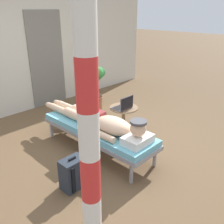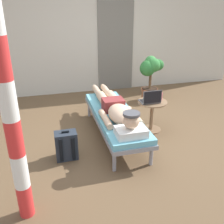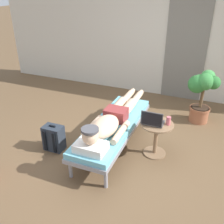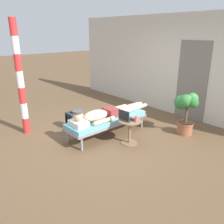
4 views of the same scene
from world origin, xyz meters
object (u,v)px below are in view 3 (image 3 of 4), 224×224
object	(u,v)px
laptop	(152,121)
backpack	(54,138)
lounge_chair	(114,127)
side_table	(156,133)
person_reclining	(111,120)
potted_plant	(202,91)
drink_glass	(168,121)

from	to	relation	value
laptop	backpack	world-z (taller)	laptop
lounge_chair	side_table	bearing A→B (deg)	4.30
person_reclining	laptop	distance (m)	0.61
person_reclining	potted_plant	world-z (taller)	potted_plant
side_table	backpack	xyz separation A→B (m)	(-1.47, -0.47, -0.16)
side_table	backpack	distance (m)	1.55
potted_plant	backpack	bearing A→B (deg)	-138.31
person_reclining	backpack	world-z (taller)	person_reclining
side_table	lounge_chair	bearing A→B (deg)	-175.70
lounge_chair	person_reclining	bearing A→B (deg)	-90.00
person_reclining	drink_glass	xyz separation A→B (m)	(0.81, 0.18, 0.07)
person_reclining	side_table	bearing A→B (deg)	12.86
lounge_chair	side_table	world-z (taller)	side_table
side_table	laptop	distance (m)	0.24
backpack	drink_glass	bearing A→B (deg)	17.31
person_reclining	drink_glass	distance (m)	0.83
side_table	laptop	world-z (taller)	laptop
lounge_chair	drink_glass	xyz separation A→B (m)	(0.81, 0.08, 0.24)
lounge_chair	potted_plant	distance (m)	1.78
side_table	potted_plant	bearing A→B (deg)	68.71
laptop	drink_glass	distance (m)	0.23
person_reclining	side_table	xyz separation A→B (m)	(0.66, 0.15, -0.16)
laptop	drink_glass	world-z (taller)	laptop
person_reclining	drink_glass	size ratio (longest dim) A/B	17.61
backpack	potted_plant	size ratio (longest dim) A/B	0.44
side_table	person_reclining	bearing A→B (deg)	-167.14
potted_plant	side_table	bearing A→B (deg)	-111.29
person_reclining	drink_glass	world-z (taller)	person_reclining
potted_plant	laptop	bearing A→B (deg)	-112.77
drink_glass	potted_plant	world-z (taller)	potted_plant
lounge_chair	drink_glass	bearing A→B (deg)	5.71
laptop	backpack	bearing A→B (deg)	-163.32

